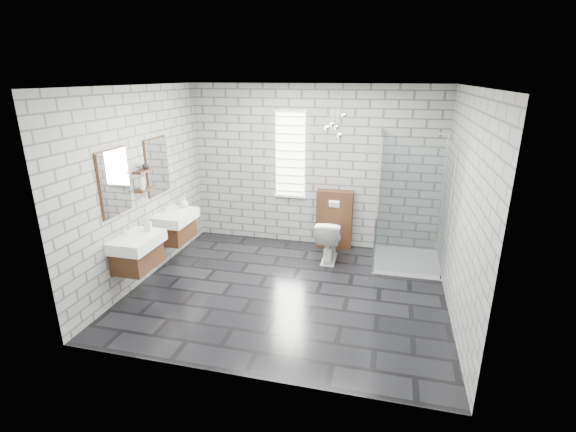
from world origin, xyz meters
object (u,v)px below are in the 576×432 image
at_px(vanity_right, 173,218).
at_px(toilet, 329,240).
at_px(vanity_left, 135,243).
at_px(cistern_panel, 334,219).
at_px(shower_enclosure, 402,235).

xyz_separation_m(vanity_right, toilet, (2.30, 0.72, -0.42)).
relative_size(vanity_left, vanity_right, 1.00).
bearing_deg(cistern_panel, vanity_right, -150.91).
bearing_deg(toilet, cistern_panel, -91.08).
height_order(cistern_panel, toilet, cistern_panel).
relative_size(cistern_panel, shower_enclosure, 0.49).
bearing_deg(vanity_right, vanity_left, -90.00).
height_order(shower_enclosure, toilet, shower_enclosure).
relative_size(vanity_left, cistern_panel, 1.57).
bearing_deg(vanity_left, shower_enclosure, 27.52).
bearing_deg(cistern_panel, shower_enclosure, -25.03).
distance_m(vanity_left, vanity_right, 1.01).
bearing_deg(vanity_right, cistern_panel, 29.09).
relative_size(cistern_panel, toilet, 1.47).
distance_m(vanity_left, shower_enclosure, 3.85).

